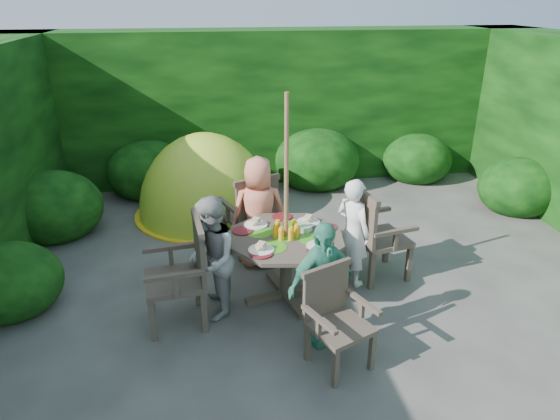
{
  "coord_description": "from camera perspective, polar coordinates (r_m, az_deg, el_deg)",
  "views": [
    {
      "loc": [
        -1.28,
        -4.56,
        3.03
      ],
      "look_at": [
        -0.5,
        0.39,
        0.85
      ],
      "focal_mm": 32.0,
      "sensor_mm": 36.0,
      "label": 1
    }
  ],
  "objects": [
    {
      "name": "garden_chair_right",
      "position": [
        5.71,
        10.74,
        -2.62
      ],
      "size": [
        0.66,
        0.72,
        1.03
      ],
      "rotation": [
        0.0,
        0.0,
        1.77
      ],
      "color": "#3E3228",
      "rests_on": "ground"
    },
    {
      "name": "garden_chair_front",
      "position": [
        4.44,
        6.32,
        -12.0
      ],
      "size": [
        0.66,
        0.62,
        0.86
      ],
      "rotation": [
        0.0,
        0.0,
        0.42
      ],
      "color": "#3E3228",
      "rests_on": "ground"
    },
    {
      "name": "garden_chair_left",
      "position": [
        4.95,
        -11.0,
        -6.97
      ],
      "size": [
        0.63,
        0.68,
        1.04
      ],
      "rotation": [
        0.0,
        0.0,
        -1.45
      ],
      "color": "#3E3228",
      "rests_on": "ground"
    },
    {
      "name": "child_right",
      "position": [
        5.54,
        8.31,
        -2.54
      ],
      "size": [
        0.49,
        0.54,
        1.24
      ],
      "primitive_type": "imported",
      "rotation": [
        0.0,
        0.0,
        2.14
      ],
      "color": "white",
      "rests_on": "ground"
    },
    {
      "name": "parasol_pole",
      "position": [
        5.0,
        0.71,
        0.82
      ],
      "size": [
        0.05,
        0.05,
        2.2
      ],
      "primitive_type": "cylinder",
      "rotation": [
        0.0,
        0.0,
        0.24
      ],
      "color": "brown",
      "rests_on": "ground"
    },
    {
      "name": "child_front",
      "position": [
        4.58,
        4.71,
        -8.43
      ],
      "size": [
        0.77,
        0.58,
        1.22
      ],
      "primitive_type": "imported",
      "rotation": [
        0.0,
        0.0,
        0.45
      ],
      "color": "#46A381",
      "rests_on": "ground"
    },
    {
      "name": "child_left",
      "position": [
        4.97,
        -7.85,
        -5.52
      ],
      "size": [
        0.5,
        0.63,
        1.27
      ],
      "primitive_type": "imported",
      "rotation": [
        0.0,
        0.0,
        -1.6
      ],
      "color": "#AAA8A4",
      "rests_on": "ground"
    },
    {
      "name": "child_back",
      "position": [
        5.85,
        -2.43,
        -0.27
      ],
      "size": [
        0.66,
        0.43,
        1.34
      ],
      "primitive_type": "imported",
      "rotation": [
        0.0,
        0.0,
        3.15
      ],
      "color": "#EF8363",
      "rests_on": "ground"
    },
    {
      "name": "ground",
      "position": [
        5.62,
        5.76,
        -9.23
      ],
      "size": [
        60.0,
        60.0,
        0.0
      ],
      "primitive_type": "plane",
      "color": "#403E39",
      "rests_on": "ground"
    },
    {
      "name": "hedge_enclosure",
      "position": [
        6.29,
        3.22,
        7.04
      ],
      "size": [
        9.0,
        9.0,
        2.5
      ],
      "color": "black",
      "rests_on": "ground"
    },
    {
      "name": "garden_chair_back",
      "position": [
        6.16,
        -3.27,
        -0.36
      ],
      "size": [
        0.76,
        0.72,
        1.01
      ],
      "rotation": [
        0.0,
        0.0,
        3.51
      ],
      "color": "#3E3228",
      "rests_on": "ground"
    },
    {
      "name": "patio_table",
      "position": [
        5.21,
        0.72,
        -4.09
      ],
      "size": [
        1.52,
        1.52,
        0.88
      ],
      "rotation": [
        0.0,
        0.0,
        0.24
      ],
      "color": "#3E3228",
      "rests_on": "ground"
    },
    {
      "name": "dome_tent",
      "position": [
        7.58,
        -8.28,
        -0.31
      ],
      "size": [
        2.41,
        2.41,
        2.42
      ],
      "rotation": [
        0.0,
        0.0,
        0.25
      ],
      "color": "#BDDE2A",
      "rests_on": "ground"
    }
  ]
}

